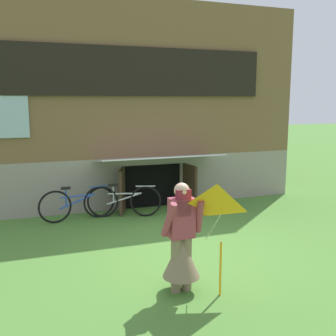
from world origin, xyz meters
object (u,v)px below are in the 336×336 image
at_px(bicycle_silver, 124,201).
at_px(person, 182,247).
at_px(bicycle_blue, 77,204).
at_px(kite, 217,211).

bearing_deg(bicycle_silver, person, -75.21).
bearing_deg(person, bicycle_silver, 68.02).
relative_size(bicycle_silver, bicycle_blue, 0.96).
bearing_deg(bicycle_blue, bicycle_silver, -11.85).
bearing_deg(bicycle_blue, kite, -81.31).
bearing_deg(kite, bicycle_silver, 92.18).
relative_size(kite, bicycle_blue, 0.90).
bearing_deg(person, bicycle_blue, 82.94).
height_order(kite, bicycle_silver, kite).
bearing_deg(bicycle_silver, bicycle_blue, -168.50).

